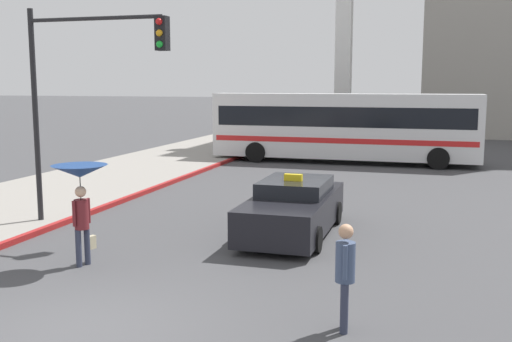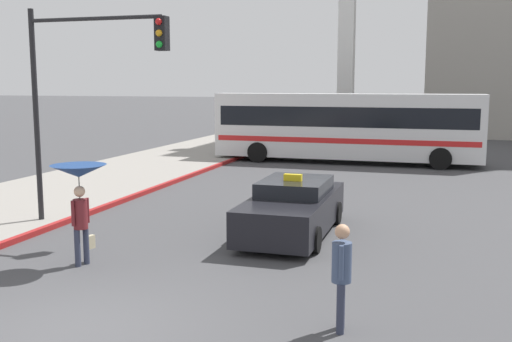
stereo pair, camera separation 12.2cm
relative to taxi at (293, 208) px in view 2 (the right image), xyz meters
The scene contains 6 objects.
ground_plane 6.90m from the taxi, 105.07° to the right, with size 300.00×300.00×0.00m, color #424244.
taxi is the anchor object (origin of this frame).
city_bus 14.12m from the taxi, 93.23° to the left, with size 12.31×2.74×3.24m.
pedestrian_with_umbrella 5.27m from the taxi, 133.50° to the right, with size 1.12×1.12×2.09m.
pedestrian_man 5.88m from the taxi, 69.49° to the right, with size 0.33×0.45×1.65m.
traffic_light 6.12m from the taxi, 169.76° to the right, with size 3.84×0.38×5.58m.
Camera 2 is at (5.13, -7.47, 3.71)m, focal length 42.00 mm.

